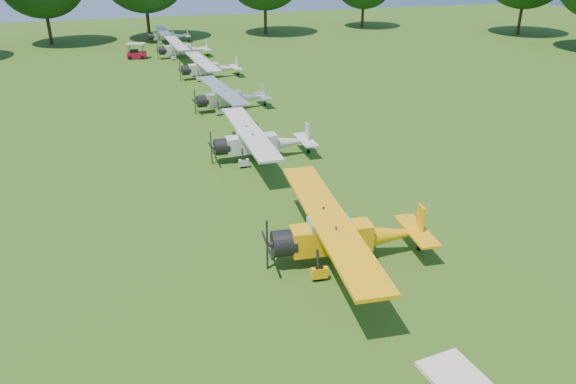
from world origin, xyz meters
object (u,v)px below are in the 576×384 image
at_px(aircraft_2, 344,233).
at_px(aircraft_6, 182,48).
at_px(aircraft_4, 229,96).
at_px(aircraft_7, 167,34).
at_px(golf_cart, 136,54).
at_px(aircraft_5, 208,67).
at_px(aircraft_3, 259,140).

xyz_separation_m(aircraft_2, aircraft_6, (-0.66, 47.23, -0.23)).
bearing_deg(aircraft_4, aircraft_7, 86.44).
distance_m(aircraft_6, golf_cart, 5.26).
relative_size(aircraft_2, golf_cart, 5.22).
height_order(aircraft_6, aircraft_7, aircraft_6).
xyz_separation_m(aircraft_5, aircraft_6, (-1.13, 11.09, -0.01)).
relative_size(aircraft_2, aircraft_6, 1.21).
distance_m(aircraft_2, aircraft_5, 36.14).
bearing_deg(aircraft_3, aircraft_2, -87.81).
relative_size(aircraft_6, golf_cart, 4.32).
distance_m(aircraft_4, aircraft_6, 22.78).
height_order(aircraft_5, aircraft_6, aircraft_5).
xyz_separation_m(aircraft_3, aircraft_6, (-0.31, 34.16, -0.11)).
relative_size(aircraft_5, aircraft_6, 1.01).
bearing_deg(aircraft_4, aircraft_2, -96.05).
bearing_deg(aircraft_2, aircraft_7, 96.31).
xyz_separation_m(aircraft_3, aircraft_5, (0.82, 23.07, -0.10)).
bearing_deg(aircraft_5, aircraft_7, 90.38).
height_order(aircraft_2, aircraft_7, aircraft_2).
bearing_deg(aircraft_6, aircraft_4, -90.59).
height_order(aircraft_6, golf_cart, aircraft_6).
bearing_deg(aircraft_5, golf_cart, 113.37).
bearing_deg(aircraft_2, golf_cart, 101.99).
bearing_deg(aircraft_7, aircraft_4, -88.23).
bearing_deg(golf_cart, aircraft_5, -50.18).
relative_size(aircraft_7, golf_cart, 3.99).
bearing_deg(aircraft_7, aircraft_5, -86.15).
distance_m(aircraft_2, aircraft_6, 47.23).
height_order(aircraft_3, golf_cart, aircraft_3).
bearing_deg(aircraft_6, aircraft_3, -92.04).
bearing_deg(aircraft_7, aircraft_6, -87.71).
relative_size(aircraft_5, aircraft_7, 1.09).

